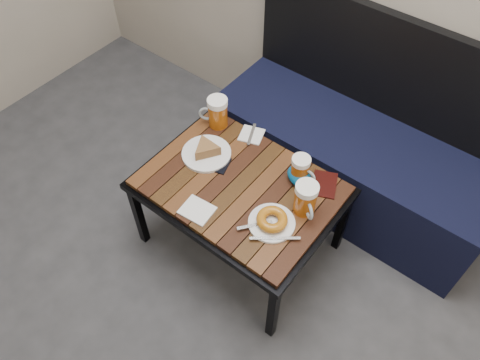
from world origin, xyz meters
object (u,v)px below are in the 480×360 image
Objects in this scene: cafe_table at (240,190)px; plate_bagel at (272,221)px; bench at (351,156)px; beer_mug_centre at (301,169)px; plate_pie at (206,151)px; knit_pouch at (300,177)px; beer_mug_right at (306,199)px; passport_burgundy at (324,184)px; beer_mug_left at (217,112)px; passport_navy at (214,162)px.

cafe_table is 0.25m from plate_bagel.
bench is 10.85× the size of beer_mug_centre.
beer_mug_centre is 0.27m from plate_bagel.
cafe_table is at bearing 159.78° from plate_bagel.
knit_pouch is (0.41, 0.13, 0.00)m from plate_pie.
beer_mug_right is at bearing 65.61° from plate_bagel.
beer_mug_right is 0.18m from passport_burgundy.
beer_mug_centre reaches higher than plate_bagel.
bench is 10.38× the size of knit_pouch.
plate_bagel is (-0.06, -0.14, -0.05)m from beer_mug_right.
plate_pie is (-0.51, -0.02, -0.05)m from beer_mug_right.
bench is 9.20× the size of beer_mug_left.
beer_mug_left reaches higher than beer_mug_centre.
cafe_table is 5.97× the size of passport_burgundy.
beer_mug_left is at bearing 150.26° from plate_bagel.
cafe_table is at bearing -10.22° from plate_pie.
plate_bagel is 1.70× the size of passport_navy.
beer_mug_right reaches higher than beer_mug_centre.
beer_mug_centre is 0.04m from knit_pouch.
passport_navy is 0.49m from passport_burgundy.
bench reaches higher than cafe_table.
bench is 9.28× the size of beer_mug_right.
passport_burgundy is 1.04× the size of knit_pouch.
beer_mug_left is at bearing 115.25° from plate_pie.
beer_mug_centre is 0.13m from passport_burgundy.
passport_burgundy is at bearing -82.86° from bench.
cafe_table is at bearing -166.51° from passport_burgundy.
passport_navy is at bearing 172.37° from cafe_table.
bench is at bearing -176.64° from beer_mug_left.
passport_navy is at bearing -157.84° from knit_pouch.
beer_mug_left is at bearing -144.10° from bench.
beer_mug_right is (0.10, -0.12, 0.01)m from beer_mug_centre.
beer_mug_right is (0.59, -0.17, -0.00)m from beer_mug_left.
passport_navy is 1.01× the size of knit_pouch.
cafe_table is at bearing -138.72° from knit_pouch.
plate_bagel is at bearing 57.78° from passport_navy.
plate_pie is 0.06m from passport_navy.
plate_pie is at bearing -128.53° from bench.
bench is 0.45m from passport_burgundy.
beer_mug_right reaches higher than cafe_table.
plate_pie reaches higher than passport_burgundy.
beer_mug_right reaches higher than passport_navy.
cafe_table is 0.28m from beer_mug_centre.
knit_pouch reaches higher than plate_bagel.
beer_mug_left is at bearing 155.69° from passport_burgundy.
beer_mug_centre is 0.96× the size of knit_pouch.
passport_navy is at bearing -155.49° from beer_mug_centre.
plate_bagel is 0.40m from passport_navy.
cafe_table is (-0.23, -0.61, 0.16)m from bench.
knit_pouch is at bearing 170.29° from beer_mug_right.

